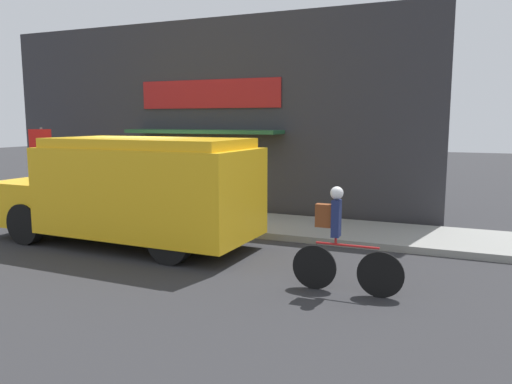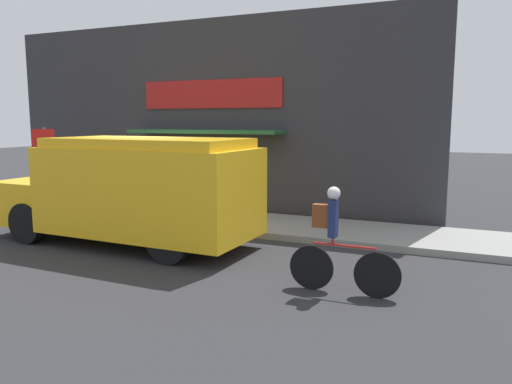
% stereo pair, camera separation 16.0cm
% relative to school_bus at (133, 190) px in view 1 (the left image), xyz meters
% --- Properties ---
extents(ground_plane, '(70.00, 70.00, 0.00)m').
position_rel_school_bus_xyz_m(ground_plane, '(-0.63, 1.55, -1.19)').
color(ground_plane, '#2B2B2D').
extents(sidewalk, '(28.00, 2.30, 0.15)m').
position_rel_school_bus_xyz_m(sidewalk, '(-0.63, 2.70, -1.12)').
color(sidewalk, gray).
rests_on(sidewalk, ground_plane).
extents(storefront, '(13.41, 1.06, 5.47)m').
position_rel_school_bus_xyz_m(storefront, '(-0.61, 4.12, 1.54)').
color(storefront, '#2D2D33').
rests_on(storefront, ground_plane).
extents(school_bus, '(6.05, 2.67, 2.30)m').
position_rel_school_bus_xyz_m(school_bus, '(0.00, 0.00, 0.00)').
color(school_bus, yellow).
rests_on(school_bus, ground_plane).
extents(cyclist, '(1.74, 0.20, 1.66)m').
position_rel_school_bus_xyz_m(cyclist, '(4.76, -1.22, -0.41)').
color(cyclist, black).
rests_on(cyclist, ground_plane).
extents(stop_sign_post, '(0.45, 0.45, 2.31)m').
position_rel_school_bus_xyz_m(stop_sign_post, '(-4.68, 2.11, 0.50)').
color(stop_sign_post, slate).
rests_on(stop_sign_post, sidewalk).
extents(trash_bin, '(0.46, 0.46, 0.86)m').
position_rel_school_bus_xyz_m(trash_bin, '(-2.62, 3.43, -0.61)').
color(trash_bin, '#2D5138').
rests_on(trash_bin, sidewalk).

